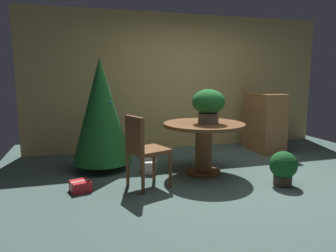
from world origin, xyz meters
The scene contains 10 objects.
ground_plane centered at (0.00, 0.00, 0.00)m, with size 6.60×6.60×0.00m, color #4C6660.
back_wall_panel centered at (0.00, 2.20, 1.30)m, with size 6.00×0.10×2.60m, color tan.
round_dining_table centered at (-0.26, 0.43, 0.54)m, with size 1.17×1.17×0.75m.
flower_vase centered at (-0.21, 0.38, 1.03)m, with size 0.47×0.47×0.49m.
wooden_chair_left centered at (-1.22, 0.07, 0.53)m, with size 0.57×0.55×0.93m.
holiday_tree centered at (-1.66, 1.05, 0.91)m, with size 0.89×0.89×1.70m.
gift_box_red centered at (-2.01, 0.17, 0.07)m, with size 0.28×0.28×0.13m.
gift_box_cream centered at (-1.01, 0.68, 0.09)m, with size 0.29×0.34×0.18m.
wooden_cabinet centered at (1.40, 1.42, 0.55)m, with size 0.49×0.82×1.10m.
potted_plant centered at (0.55, -0.34, 0.25)m, with size 0.36×0.36×0.45m.
Camera 1 is at (-1.99, -3.67, 1.41)m, focal length 33.11 mm.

